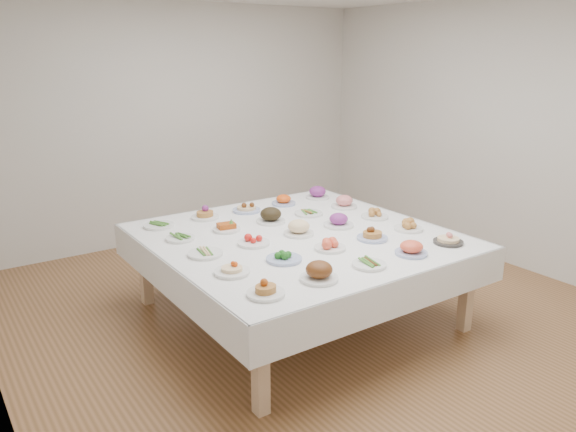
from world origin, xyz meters
TOP-DOWN VIEW (x-y plane):
  - room_envelope at (0.00, 0.00)m, footprint 5.02×5.02m
  - display_table at (-0.15, -0.16)m, footprint 2.37×2.37m
  - dish_0 at (-1.03, -1.04)m, footprint 0.24×0.24m
  - dish_1 at (-0.60, -1.03)m, footprint 0.26×0.26m
  - dish_2 at (-0.14, -1.04)m, footprint 0.24×0.24m
  - dish_3 at (0.29, -1.04)m, footprint 0.24×0.24m
  - dish_4 at (0.72, -1.03)m, footprint 0.24×0.24m
  - dish_5 at (-1.03, -0.60)m, footprint 0.25×0.25m
  - dish_6 at (-0.59, -0.60)m, footprint 0.26×0.26m
  - dish_7 at (-0.15, -0.60)m, footprint 0.25×0.25m
  - dish_8 at (0.28, -0.60)m, footprint 0.25×0.25m
  - dish_9 at (0.72, -0.59)m, footprint 0.25×0.25m
  - dish_10 at (-1.02, -0.16)m, footprint 0.27×0.27m
  - dish_11 at (-0.59, -0.16)m, footprint 0.26×0.26m
  - dish_12 at (-0.14, -0.16)m, footprint 0.25×0.25m
  - dish_13 at (0.29, -0.17)m, footprint 0.27×0.27m
  - dish_14 at (0.73, -0.15)m, footprint 0.25×0.25m
  - dish_15 at (-1.03, 0.29)m, footprint 0.23×0.23m
  - dish_16 at (-0.59, 0.28)m, footprint 0.24×0.24m
  - dish_17 at (-0.15, 0.27)m, footprint 0.26×0.26m
  - dish_18 at (0.29, 0.28)m, footprint 0.26×0.26m
  - dish_19 at (0.73, 0.28)m, footprint 0.25×0.25m
  - dish_20 at (-1.04, 0.72)m, footprint 0.27×0.26m
  - dish_21 at (-0.58, 0.72)m, footprint 0.26×0.25m
  - dish_22 at (-0.15, 0.71)m, footprint 0.26×0.26m
  - dish_23 at (0.29, 0.72)m, footprint 0.24×0.24m
  - dish_24 at (0.73, 0.72)m, footprint 0.24×0.24m

SIDE VIEW (x-z plane):
  - display_table at x=-0.15m, z-range 0.31..1.06m
  - dish_2 at x=-0.14m, z-range 0.75..0.80m
  - dish_10 at x=-1.02m, z-range 0.75..0.80m
  - dish_15 at x=-1.03m, z-range 0.75..0.80m
  - dish_18 at x=0.29m, z-range 0.75..0.81m
  - dish_20 at x=-1.04m, z-range 0.75..0.81m
  - dish_11 at x=-0.59m, z-range 0.74..0.84m
  - dish_16 at x=-0.59m, z-range 0.74..0.84m
  - dish_6 at x=-0.59m, z-range 0.74..0.85m
  - dish_14 at x=0.73m, z-range 0.74..0.85m
  - dish_5 at x=-1.03m, z-range 0.74..0.86m
  - dish_9 at x=0.72m, z-range 0.75..0.86m
  - dish_7 at x=-0.15m, z-range 0.75..0.86m
  - dish_8 at x=0.28m, z-range 0.74..0.87m
  - dish_23 at x=0.29m, z-range 0.74..0.87m
  - dish_24 at x=0.73m, z-range 0.74..0.88m
  - dish_4 at x=0.72m, z-range 0.75..0.88m
  - dish_0 at x=-1.03m, z-range 0.74..0.88m
  - dish_19 at x=0.73m, z-range 0.75..0.89m
  - dish_12 at x=-0.14m, z-range 0.75..0.89m
  - dish_13 at x=0.29m, z-range 0.75..0.89m
  - dish_21 at x=-0.58m, z-range 0.75..0.90m
  - dish_3 at x=0.29m, z-range 0.75..0.90m
  - dish_22 at x=-0.15m, z-range 0.75..0.90m
  - dish_17 at x=-0.15m, z-range 0.75..0.91m
  - dish_1 at x=-0.60m, z-range 0.75..0.91m
  - room_envelope at x=0.00m, z-range 0.43..3.24m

